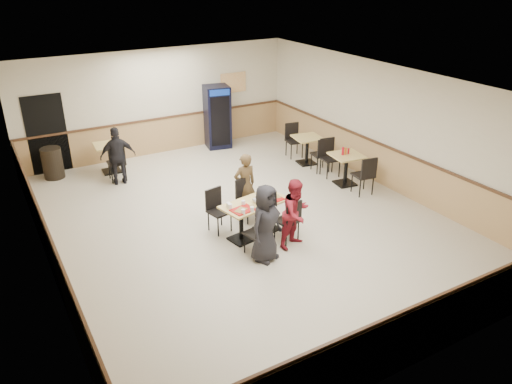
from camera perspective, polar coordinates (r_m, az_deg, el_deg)
ground at (r=10.98m, az=-1.48°, el=-3.20°), size 10.00×10.00×0.00m
room_shell at (r=13.57m, az=-0.09°, el=5.14°), size 10.00×10.00×10.00m
main_table at (r=10.18m, az=-0.19°, el=-2.45°), size 1.49×0.94×0.74m
main_chairs at (r=10.16m, az=-0.40°, el=-2.65°), size 1.51×1.82×0.94m
diner_woman_left at (r=9.23m, az=1.11°, el=-3.61°), size 0.87×0.74×1.53m
diner_woman_right at (r=9.74m, az=4.59°, el=-2.43°), size 0.82×0.72×1.41m
diner_man_opposite at (r=10.92m, az=-1.28°, el=0.84°), size 0.53×0.36×1.44m
lone_diner at (r=12.95m, az=-15.49°, el=3.99°), size 0.92×0.50×1.48m
tabletop_clutter at (r=9.96m, az=-0.15°, el=-1.32°), size 1.23×0.74×0.12m
side_table_near at (r=12.71m, az=10.27°, el=3.09°), size 0.83×0.83×0.80m
side_table_near_chair_south at (r=12.28m, az=12.14°, el=2.00°), size 0.52×0.52×1.01m
side_table_near_chair_north at (r=13.18m, az=8.51°, el=3.89°), size 0.52×0.52×1.01m
side_table_far at (r=13.93m, az=5.87°, el=5.26°), size 0.83×0.83×0.78m
side_table_far_chair_south at (r=13.47m, az=7.40°, el=4.37°), size 0.52×0.52×0.99m
side_table_far_chair_north at (r=14.41m, az=4.42°, el=5.90°), size 0.52×0.52×0.99m
condiment_caddy at (r=12.60m, az=10.14°, el=4.64°), size 0.23×0.06×0.20m
back_table at (r=13.84m, az=-16.39°, el=4.23°), size 0.78×0.78×0.78m
back_table_chair_lone at (r=13.28m, az=-15.68°, el=3.33°), size 0.49×0.49×0.99m
pepsi_cooler at (r=15.13m, az=-4.44°, el=8.57°), size 0.82×0.82×1.86m
trash_bin at (r=13.99m, az=-22.23°, el=3.08°), size 0.52×0.52×0.81m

